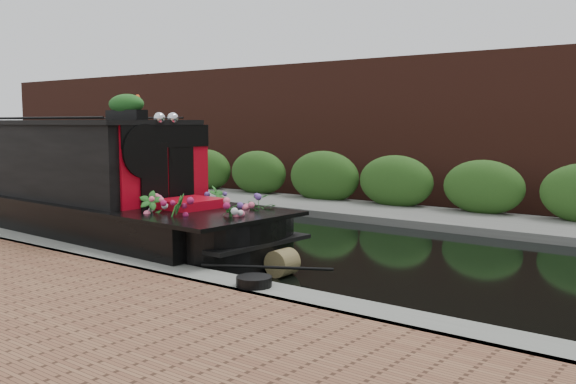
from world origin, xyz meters
The scene contains 8 objects.
ground centered at (0.00, 0.00, 0.00)m, with size 80.00×80.00×0.00m, color black.
near_bank_coping centered at (0.00, -3.30, 0.00)m, with size 40.00×0.60×0.50m, color slate.
far_bank_path centered at (0.00, 4.20, 0.00)m, with size 40.00×2.40×0.34m, color #62635E.
far_hedge centered at (0.00, 5.10, 0.00)m, with size 40.00×1.10×2.80m, color #2A541C.
far_brick_wall centered at (0.00, 7.20, 0.00)m, with size 40.00×1.00×8.00m, color #4C2319.
narrowboat centered at (-4.69, -1.90, 0.87)m, with size 12.51×2.67×2.94m.
rope_fender centered at (2.03, -1.90, 0.20)m, with size 0.39×0.39×0.37m, color brown.
coiled_mooring_rope centered at (2.73, -3.32, 0.31)m, with size 0.44×0.44×0.12m, color black.
Camera 1 is at (7.72, -9.03, 2.23)m, focal length 40.00 mm.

